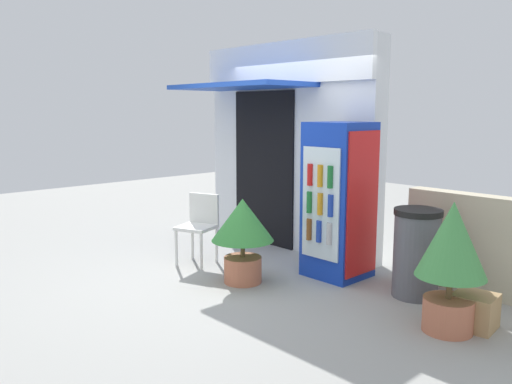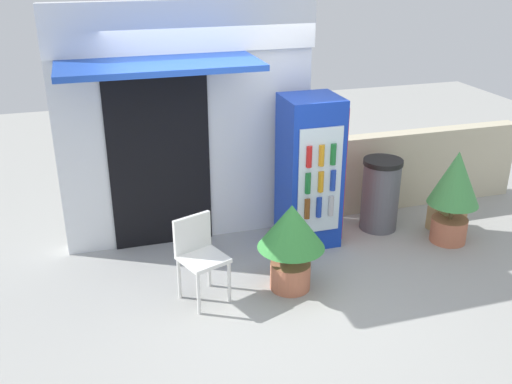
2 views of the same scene
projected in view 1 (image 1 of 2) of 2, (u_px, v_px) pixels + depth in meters
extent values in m
plane|color=#A3A39E|center=(230.00, 272.00, 6.10)|extent=(16.00, 16.00, 0.00)
cube|color=silver|center=(289.00, 148.00, 7.10)|extent=(2.92, 0.27, 2.76)
cube|color=white|center=(281.00, 63.00, 6.80)|extent=(2.92, 0.08, 0.54)
cube|color=#1E47B2|center=(239.00, 86.00, 6.82)|extent=(2.00, 0.94, 0.06)
cube|color=black|center=(264.00, 168.00, 7.30)|extent=(1.14, 0.03, 2.16)
cube|color=#1438B2|center=(339.00, 200.00, 5.86)|extent=(0.63, 0.61, 1.76)
cube|color=silver|center=(321.00, 204.00, 5.64)|extent=(0.51, 0.02, 1.23)
cube|color=red|center=(363.00, 204.00, 5.62)|extent=(0.02, 0.55, 1.59)
cylinder|color=brown|center=(309.00, 229.00, 5.78)|extent=(0.06, 0.06, 0.24)
cylinder|color=#1938A5|center=(319.00, 231.00, 5.68)|extent=(0.06, 0.06, 0.24)
cylinder|color=#B2B2B7|center=(329.00, 234.00, 5.57)|extent=(0.06, 0.06, 0.24)
cylinder|color=#196B2D|center=(309.00, 202.00, 5.74)|extent=(0.06, 0.06, 0.24)
cylinder|color=orange|center=(320.00, 204.00, 5.62)|extent=(0.06, 0.06, 0.24)
cylinder|color=#1938A5|center=(331.00, 206.00, 5.52)|extent=(0.06, 0.06, 0.24)
cylinder|color=red|center=(310.00, 175.00, 5.69)|extent=(0.06, 0.06, 0.24)
cylinder|color=orange|center=(320.00, 176.00, 5.58)|extent=(0.06, 0.06, 0.24)
cylinder|color=#196B2D|center=(330.00, 177.00, 5.48)|extent=(0.06, 0.06, 0.24)
cylinder|color=silver|center=(176.00, 248.00, 6.31)|extent=(0.04, 0.04, 0.45)
cylinder|color=silver|center=(201.00, 252.00, 6.15)|extent=(0.04, 0.04, 0.45)
cylinder|color=silver|center=(192.00, 242.00, 6.63)|extent=(0.04, 0.04, 0.45)
cylinder|color=silver|center=(217.00, 245.00, 6.47)|extent=(0.04, 0.04, 0.45)
cube|color=silver|center=(196.00, 227.00, 6.35)|extent=(0.53, 0.53, 0.04)
cube|color=silver|center=(204.00, 208.00, 6.49)|extent=(0.40, 0.18, 0.37)
cylinder|color=#BC6B4C|center=(243.00, 269.00, 5.73)|extent=(0.42, 0.42, 0.29)
cylinder|color=brown|center=(243.00, 249.00, 5.69)|extent=(0.05, 0.05, 0.19)
cone|color=#388C3D|center=(243.00, 220.00, 5.64)|extent=(0.69, 0.69, 0.47)
cylinder|color=#BC6B4C|center=(448.00, 315.00, 4.45)|extent=(0.42, 0.42, 0.30)
cylinder|color=brown|center=(449.00, 287.00, 4.41)|extent=(0.05, 0.05, 0.20)
cone|color=#47994C|center=(452.00, 239.00, 4.34)|extent=(0.59, 0.59, 0.65)
cylinder|color=#595960|center=(416.00, 256.00, 5.25)|extent=(0.46, 0.46, 0.85)
cylinder|color=black|center=(418.00, 212.00, 5.18)|extent=(0.48, 0.48, 0.06)
cube|color=tan|center=(475.00, 311.00, 4.52)|extent=(0.38, 0.37, 0.31)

